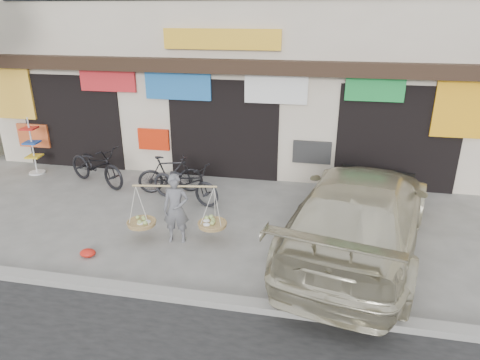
% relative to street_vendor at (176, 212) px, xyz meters
% --- Properties ---
extents(ground, '(70.00, 70.00, 0.00)m').
position_rel_street_vendor_xyz_m(ground, '(0.09, 0.19, -0.65)').
color(ground, gray).
rests_on(ground, ground).
extents(kerb, '(70.00, 0.25, 0.12)m').
position_rel_street_vendor_xyz_m(kerb, '(0.09, -1.81, -0.59)').
color(kerb, gray).
rests_on(kerb, ground).
extents(shophouse_block, '(14.00, 6.32, 7.00)m').
position_rel_street_vendor_xyz_m(shophouse_block, '(0.09, 6.61, 2.80)').
color(shophouse_block, beige).
rests_on(shophouse_block, ground).
extents(street_vendor, '(1.97, 0.79, 1.42)m').
position_rel_street_vendor_xyz_m(street_vendor, '(0.00, 0.00, 0.00)').
color(street_vendor, slate).
rests_on(street_vendor, ground).
extents(bike_0, '(2.17, 1.48, 1.08)m').
position_rel_street_vendor_xyz_m(bike_0, '(-3.10, 2.49, -0.11)').
color(bike_0, black).
rests_on(bike_0, ground).
extents(bike_1, '(1.70, 0.92, 0.98)m').
position_rel_street_vendor_xyz_m(bike_1, '(-0.99, 2.35, -0.15)').
color(bike_1, black).
rests_on(bike_1, ground).
extents(bike_2, '(1.99, 1.17, 0.99)m').
position_rel_street_vendor_xyz_m(bike_2, '(-0.44, 1.87, -0.15)').
color(bike_2, '#232428').
rests_on(bike_2, ground).
extents(suv, '(3.45, 5.97, 1.63)m').
position_rel_street_vendor_xyz_m(suv, '(3.54, 0.39, 0.17)').
color(suv, beige).
rests_on(suv, ground).
extents(display_rack, '(0.45, 0.45, 1.63)m').
position_rel_street_vendor_xyz_m(display_rack, '(-5.26, 2.91, 0.01)').
color(display_rack, silver).
rests_on(display_rack, ground).
extents(red_bag, '(0.31, 0.25, 0.14)m').
position_rel_street_vendor_xyz_m(red_bag, '(-1.48, -0.91, -0.58)').
color(red_bag, red).
rests_on(red_bag, ground).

